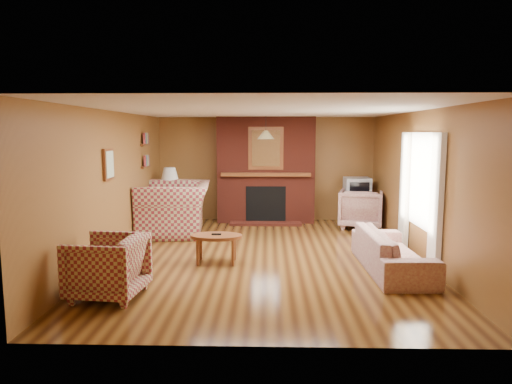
{
  "coord_description": "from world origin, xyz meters",
  "views": [
    {
      "loc": [
        0.04,
        -7.41,
        2.05
      ],
      "look_at": [
        -0.16,
        0.6,
        1.0
      ],
      "focal_mm": 32.0,
      "sensor_mm": 36.0,
      "label": 1
    }
  ],
  "objects_px": {
    "tv_stand": "(356,212)",
    "floral_armchair": "(361,209)",
    "table_lamp": "(170,180)",
    "side_table": "(171,211)",
    "coffee_table": "(216,239)",
    "floral_sofa": "(392,251)",
    "crt_tv": "(357,189)",
    "fireplace": "(266,171)",
    "plaid_loveseat": "(175,208)",
    "plaid_armchair": "(107,267)"
  },
  "relations": [
    {
      "from": "plaid_loveseat",
      "to": "tv_stand",
      "type": "bearing_deg",
      "value": 100.11
    },
    {
      "from": "fireplace",
      "to": "plaid_loveseat",
      "type": "relative_size",
      "value": 1.5
    },
    {
      "from": "plaid_armchair",
      "to": "coffee_table",
      "type": "xyz_separation_m",
      "value": [
        1.19,
        1.54,
        0.0
      ]
    },
    {
      "from": "coffee_table",
      "to": "side_table",
      "type": "xyz_separation_m",
      "value": [
        -1.34,
        2.87,
        -0.06
      ]
    },
    {
      "from": "plaid_loveseat",
      "to": "table_lamp",
      "type": "distance_m",
      "value": 0.93
    },
    {
      "from": "fireplace",
      "to": "floral_sofa",
      "type": "relative_size",
      "value": 1.19
    },
    {
      "from": "fireplace",
      "to": "plaid_loveseat",
      "type": "height_order",
      "value": "fireplace"
    },
    {
      "from": "side_table",
      "to": "plaid_armchair",
      "type": "bearing_deg",
      "value": -88.05
    },
    {
      "from": "coffee_table",
      "to": "side_table",
      "type": "bearing_deg",
      "value": 115.0
    },
    {
      "from": "fireplace",
      "to": "table_lamp",
      "type": "distance_m",
      "value": 2.17
    },
    {
      "from": "tv_stand",
      "to": "floral_armchair",
      "type": "bearing_deg",
      "value": -88.68
    },
    {
      "from": "table_lamp",
      "to": "side_table",
      "type": "bearing_deg",
      "value": -45.0
    },
    {
      "from": "fireplace",
      "to": "floral_armchair",
      "type": "height_order",
      "value": "fireplace"
    },
    {
      "from": "table_lamp",
      "to": "crt_tv",
      "type": "height_order",
      "value": "table_lamp"
    },
    {
      "from": "coffee_table",
      "to": "table_lamp",
      "type": "xyz_separation_m",
      "value": [
        -1.34,
        2.87,
        0.62
      ]
    },
    {
      "from": "side_table",
      "to": "fireplace",
      "type": "bearing_deg",
      "value": 14.29
    },
    {
      "from": "table_lamp",
      "to": "crt_tv",
      "type": "relative_size",
      "value": 1.13
    },
    {
      "from": "floral_sofa",
      "to": "tv_stand",
      "type": "bearing_deg",
      "value": -3.65
    },
    {
      "from": "fireplace",
      "to": "side_table",
      "type": "xyz_separation_m",
      "value": [
        -2.1,
        -0.53,
        -0.85
      ]
    },
    {
      "from": "plaid_loveseat",
      "to": "table_lamp",
      "type": "bearing_deg",
      "value": -167.24
    },
    {
      "from": "floral_sofa",
      "to": "floral_armchair",
      "type": "relative_size",
      "value": 2.21
    },
    {
      "from": "fireplace",
      "to": "coffee_table",
      "type": "distance_m",
      "value": 3.58
    },
    {
      "from": "table_lamp",
      "to": "floral_armchair",
      "type": "bearing_deg",
      "value": -1.26
    },
    {
      "from": "floral_sofa",
      "to": "crt_tv",
      "type": "height_order",
      "value": "crt_tv"
    },
    {
      "from": "floral_armchair",
      "to": "tv_stand",
      "type": "relative_size",
      "value": 1.71
    },
    {
      "from": "side_table",
      "to": "table_lamp",
      "type": "relative_size",
      "value": 1.06
    },
    {
      "from": "plaid_loveseat",
      "to": "coffee_table",
      "type": "relative_size",
      "value": 1.97
    },
    {
      "from": "coffee_table",
      "to": "table_lamp",
      "type": "bearing_deg",
      "value": 115.0
    },
    {
      "from": "tv_stand",
      "to": "crt_tv",
      "type": "bearing_deg",
      "value": -89.95
    },
    {
      "from": "plaid_armchair",
      "to": "coffee_table",
      "type": "relative_size",
      "value": 1.05
    },
    {
      "from": "table_lamp",
      "to": "tv_stand",
      "type": "distance_m",
      "value": 4.23
    },
    {
      "from": "fireplace",
      "to": "side_table",
      "type": "height_order",
      "value": "fireplace"
    },
    {
      "from": "floral_armchair",
      "to": "coffee_table",
      "type": "relative_size",
      "value": 1.12
    },
    {
      "from": "floral_sofa",
      "to": "crt_tv",
      "type": "relative_size",
      "value": 3.64
    },
    {
      "from": "coffee_table",
      "to": "tv_stand",
      "type": "relative_size",
      "value": 1.52
    },
    {
      "from": "plaid_armchair",
      "to": "table_lamp",
      "type": "xyz_separation_m",
      "value": [
        -0.15,
        4.41,
        0.62
      ]
    },
    {
      "from": "plaid_loveseat",
      "to": "side_table",
      "type": "bearing_deg",
      "value": -167.24
    },
    {
      "from": "floral_sofa",
      "to": "plaid_armchair",
      "type": "bearing_deg",
      "value": 106.25
    },
    {
      "from": "floral_armchair",
      "to": "side_table",
      "type": "distance_m",
      "value": 4.16
    },
    {
      "from": "fireplace",
      "to": "floral_sofa",
      "type": "xyz_separation_m",
      "value": [
        1.9,
        -3.73,
        -0.89
      ]
    },
    {
      "from": "plaid_armchair",
      "to": "table_lamp",
      "type": "relative_size",
      "value": 1.37
    },
    {
      "from": "plaid_armchair",
      "to": "fireplace",
      "type": "bearing_deg",
      "value": 164.29
    },
    {
      "from": "fireplace",
      "to": "tv_stand",
      "type": "relative_size",
      "value": 4.48
    },
    {
      "from": "side_table",
      "to": "crt_tv",
      "type": "bearing_deg",
      "value": 4.74
    },
    {
      "from": "fireplace",
      "to": "plaid_armchair",
      "type": "relative_size",
      "value": 2.79
    },
    {
      "from": "plaid_loveseat",
      "to": "side_table",
      "type": "height_order",
      "value": "plaid_loveseat"
    },
    {
      "from": "floral_armchair",
      "to": "crt_tv",
      "type": "distance_m",
      "value": 0.57
    },
    {
      "from": "floral_sofa",
      "to": "floral_armchair",
      "type": "height_order",
      "value": "floral_armchair"
    },
    {
      "from": "plaid_loveseat",
      "to": "crt_tv",
      "type": "height_order",
      "value": "crt_tv"
    },
    {
      "from": "plaid_armchair",
      "to": "crt_tv",
      "type": "bearing_deg",
      "value": 145.74
    }
  ]
}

